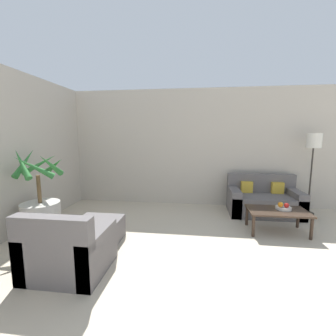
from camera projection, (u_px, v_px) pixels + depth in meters
name	position (u px, v px, depth m)	size (l,w,h in m)	color
wall_back	(224.00, 148.00, 5.18)	(8.72, 0.06, 2.70)	#BCB2A3
potted_palm	(41.00, 211.00, 3.68)	(0.80, 0.81, 1.45)	beige
sofa_loveseat	(263.00, 201.00, 4.72)	(1.41, 0.80, 0.80)	#605B5B
floor_lamp	(313.00, 147.00, 4.54)	(0.28, 0.28, 1.68)	#2D2823
coffee_table	(277.00, 213.00, 3.80)	(0.97, 0.58, 0.38)	#38281E
fruit_bowl	(283.00, 208.00, 3.83)	(0.25, 0.25, 0.05)	beige
apple_red	(287.00, 205.00, 3.77)	(0.08, 0.08, 0.08)	red
apple_green	(281.00, 204.00, 3.87)	(0.06, 0.06, 0.06)	olive
orange_fruit	(280.00, 205.00, 3.80)	(0.09, 0.09, 0.09)	orange
armchair	(69.00, 250.00, 2.68)	(0.89, 0.79, 0.80)	#605B5B
ottoman	(100.00, 229.00, 3.53)	(0.67, 0.50, 0.35)	#605B5B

